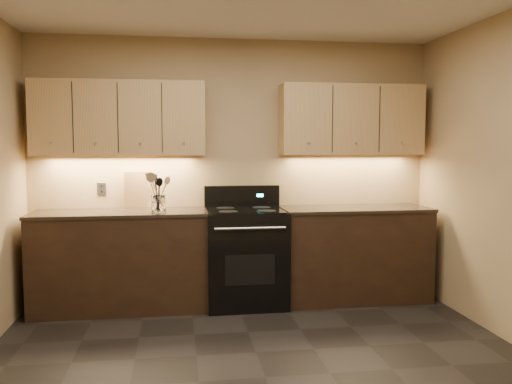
% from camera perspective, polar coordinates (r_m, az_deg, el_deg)
% --- Properties ---
extents(floor, '(4.00, 4.00, 0.00)m').
position_cam_1_polar(floor, '(3.82, 1.02, -18.93)').
color(floor, black).
rests_on(floor, ground).
extents(wall_back, '(4.00, 0.04, 2.60)m').
position_cam_1_polar(wall_back, '(5.48, -2.38, 2.38)').
color(wall_back, tan).
rests_on(wall_back, ground).
extents(counter_left, '(1.62, 0.62, 0.93)m').
position_cam_1_polar(counter_left, '(5.29, -14.03, -6.99)').
color(counter_left, black).
rests_on(counter_left, ground).
extents(counter_right, '(1.46, 0.62, 0.93)m').
position_cam_1_polar(counter_right, '(5.55, 10.28, -6.36)').
color(counter_right, black).
rests_on(counter_right, ground).
extents(stove, '(0.76, 0.68, 1.14)m').
position_cam_1_polar(stove, '(5.28, -1.11, -6.71)').
color(stove, black).
rests_on(stove, ground).
extents(upper_cab_left, '(1.60, 0.30, 0.70)m').
position_cam_1_polar(upper_cab_left, '(5.33, -14.18, 7.53)').
color(upper_cab_left, tan).
rests_on(upper_cab_left, wall_back).
extents(upper_cab_right, '(1.44, 0.30, 0.70)m').
position_cam_1_polar(upper_cab_right, '(5.59, 10.00, 7.49)').
color(upper_cab_right, tan).
rests_on(upper_cab_right, wall_back).
extents(outlet_plate, '(0.08, 0.01, 0.12)m').
position_cam_1_polar(outlet_plate, '(5.51, -15.95, 0.32)').
color(outlet_plate, '#B2B5BA').
rests_on(outlet_plate, wall_back).
extents(utensil_crock, '(0.16, 0.16, 0.16)m').
position_cam_1_polar(utensil_crock, '(5.04, -10.22, -1.30)').
color(utensil_crock, white).
rests_on(utensil_crock, counter_left).
extents(cutting_board, '(0.30, 0.14, 0.36)m').
position_cam_1_polar(cutting_board, '(5.44, -12.24, 0.26)').
color(cutting_board, tan).
rests_on(cutting_board, counter_left).
extents(wooden_spoon, '(0.19, 0.14, 0.33)m').
position_cam_1_polar(wooden_spoon, '(5.04, -10.57, -0.07)').
color(wooden_spoon, tan).
rests_on(wooden_spoon, utensil_crock).
extents(black_spoon, '(0.08, 0.17, 0.32)m').
position_cam_1_polar(black_spoon, '(5.06, -10.29, -0.13)').
color(black_spoon, black).
rests_on(black_spoon, utensil_crock).
extents(black_turner, '(0.13, 0.13, 0.36)m').
position_cam_1_polar(black_turner, '(5.02, -10.22, -0.01)').
color(black_turner, black).
rests_on(black_turner, utensil_crock).
extents(steel_spatula, '(0.22, 0.14, 0.39)m').
position_cam_1_polar(steel_spatula, '(5.03, -10.04, 0.18)').
color(steel_spatula, silver).
rests_on(steel_spatula, utensil_crock).
extents(steel_skimmer, '(0.20, 0.10, 0.36)m').
position_cam_1_polar(steel_skimmer, '(5.02, -9.77, 0.00)').
color(steel_skimmer, silver).
rests_on(steel_skimmer, utensil_crock).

